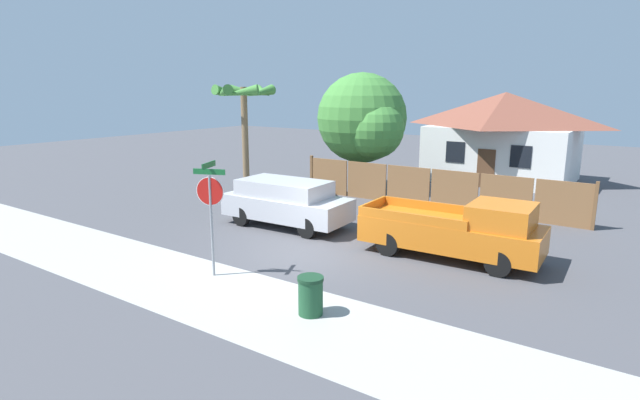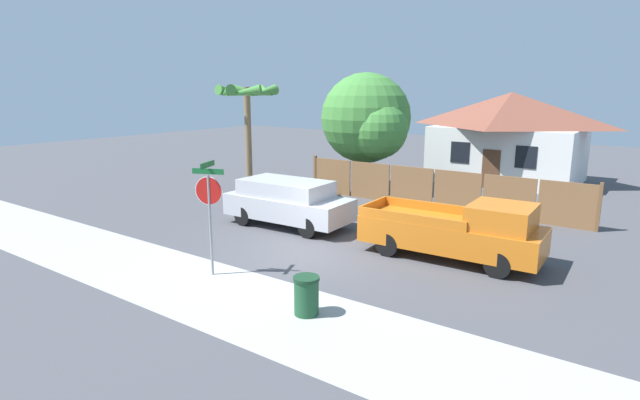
{
  "view_description": "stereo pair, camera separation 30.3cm",
  "coord_description": "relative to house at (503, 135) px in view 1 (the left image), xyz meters",
  "views": [
    {
      "loc": [
        8.73,
        -11.78,
        5.01
      ],
      "look_at": [
        0.08,
        0.81,
        1.6
      ],
      "focal_mm": 28.0,
      "sensor_mm": 36.0,
      "label": 1
    },
    {
      "loc": [
        8.98,
        -11.61,
        5.01
      ],
      "look_at": [
        0.08,
        0.81,
        1.6
      ],
      "focal_mm": 28.0,
      "sensor_mm": 36.0,
      "label": 2
    }
  ],
  "objects": [
    {
      "name": "ground_plane",
      "position": [
        -1.4,
        -16.81,
        -2.51
      ],
      "size": [
        80.0,
        80.0,
        0.0
      ],
      "primitive_type": "plane",
      "color": "#47474C"
    },
    {
      "name": "sidewalk_strip",
      "position": [
        -1.4,
        -20.41,
        -2.5
      ],
      "size": [
        36.0,
        3.2,
        0.01
      ],
      "color": "#A3A39E",
      "rests_on": "ground"
    },
    {
      "name": "wooden_fence",
      "position": [
        -0.63,
        -8.63,
        -1.66
      ],
      "size": [
        12.62,
        0.12,
        1.79
      ],
      "color": "brown",
      "rests_on": "ground"
    },
    {
      "name": "house",
      "position": [
        0.0,
        0.0,
        0.0
      ],
      "size": [
        7.96,
        6.08,
        4.84
      ],
      "color": "white",
      "rests_on": "ground"
    },
    {
      "name": "oak_tree",
      "position": [
        -4.89,
        -6.94,
        0.98
      ],
      "size": [
        4.66,
        4.43,
        5.81
      ],
      "color": "brown",
      "rests_on": "ground"
    },
    {
      "name": "palm_tree",
      "position": [
        -7.66,
        -12.51,
        1.94
      ],
      "size": [
        2.57,
        2.77,
        5.19
      ],
      "color": "brown",
      "rests_on": "ground"
    },
    {
      "name": "red_suv",
      "position": [
        -3.88,
        -14.46,
        -1.57
      ],
      "size": [
        4.83,
        2.15,
        1.72
      ],
      "rotation": [
        0.0,
        0.0,
        0.04
      ],
      "color": "#B7B7BC",
      "rests_on": "ground"
    },
    {
      "name": "orange_pickup",
      "position": [
        2.63,
        -14.45,
        -1.63
      ],
      "size": [
        5.37,
        2.11,
        1.84
      ],
      "rotation": [
        0.0,
        0.0,
        0.04
      ],
      "color": "orange",
      "rests_on": "ground"
    },
    {
      "name": "stop_sign",
      "position": [
        -2.39,
        -19.58,
        -0.38
      ],
      "size": [
        0.84,
        0.76,
        3.14
      ],
      "rotation": [
        0.0,
        0.0,
        0.39
      ],
      "color": "gray",
      "rests_on": "ground"
    },
    {
      "name": "trash_bin",
      "position": [
        1.21,
        -20.05,
        -2.05
      ],
      "size": [
        0.6,
        0.6,
        0.9
      ],
      "color": "#1E4C2D",
      "rests_on": "ground"
    }
  ]
}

